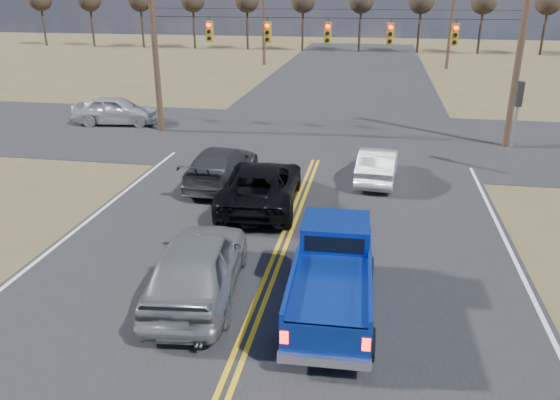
% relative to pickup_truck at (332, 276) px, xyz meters
% --- Properties ---
extents(ground, '(160.00, 160.00, 0.00)m').
position_rel_pickup_truck_xyz_m(ground, '(-1.79, -1.81, -0.92)').
color(ground, brown).
rests_on(ground, ground).
extents(road_main, '(14.00, 120.00, 0.02)m').
position_rel_pickup_truck_xyz_m(road_main, '(-1.79, 8.19, -0.92)').
color(road_main, '#28282B').
rests_on(road_main, ground).
extents(road_cross, '(120.00, 12.00, 0.02)m').
position_rel_pickup_truck_xyz_m(road_cross, '(-1.79, 16.19, -0.92)').
color(road_cross, '#28282B').
rests_on(road_cross, ground).
extents(signal_gantry, '(19.60, 4.83, 10.00)m').
position_rel_pickup_truck_xyz_m(signal_gantry, '(-1.29, 15.98, 4.14)').
color(signal_gantry, '#473323').
rests_on(signal_gantry, ground).
extents(utility_poles, '(19.60, 58.32, 10.00)m').
position_rel_pickup_truck_xyz_m(utility_poles, '(-1.79, 15.19, 4.31)').
color(utility_poles, '#473323').
rests_on(utility_poles, ground).
extents(treeline, '(87.00, 117.80, 7.40)m').
position_rel_pickup_truck_xyz_m(treeline, '(-1.79, 25.16, 4.78)').
color(treeline, '#33261C').
rests_on(treeline, ground).
extents(pickup_truck, '(2.14, 5.10, 1.90)m').
position_rel_pickup_truck_xyz_m(pickup_truck, '(0.00, 0.00, 0.00)').
color(pickup_truck, black).
rests_on(pickup_truck, ground).
extents(silver_suv, '(2.59, 5.30, 1.74)m').
position_rel_pickup_truck_xyz_m(silver_suv, '(-3.40, 0.07, -0.05)').
color(silver_suv, gray).
rests_on(silver_suv, ground).
extents(black_suv, '(2.98, 5.78, 1.56)m').
position_rel_pickup_truck_xyz_m(black_suv, '(-3.11, 6.44, -0.14)').
color(black_suv, black).
rests_on(black_suv, ground).
extents(white_car_queue, '(1.75, 4.27, 1.37)m').
position_rel_pickup_truck_xyz_m(white_car_queue, '(0.99, 9.95, -0.23)').
color(white_car_queue, '#BBBBBB').
rests_on(white_car_queue, ground).
extents(dgrey_car_queue, '(2.17, 5.15, 1.48)m').
position_rel_pickup_truck_xyz_m(dgrey_car_queue, '(-5.18, 8.50, -0.18)').
color(dgrey_car_queue, '#37383D').
rests_on(dgrey_car_queue, ground).
extents(cross_car_west, '(2.51, 5.00, 1.63)m').
position_rel_pickup_truck_xyz_m(cross_car_west, '(-13.90, 17.27, -0.10)').
color(cross_car_west, silver).
rests_on(cross_car_west, ground).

